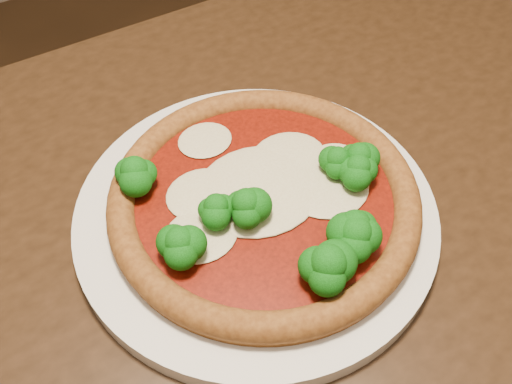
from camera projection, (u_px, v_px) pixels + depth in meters
dining_table at (236, 326)px, 0.58m from camera, size 1.11×0.79×0.75m
plate at (256, 213)px, 0.53m from camera, size 0.33×0.33×0.02m
pizza at (268, 199)px, 0.51m from camera, size 0.28×0.28×0.06m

